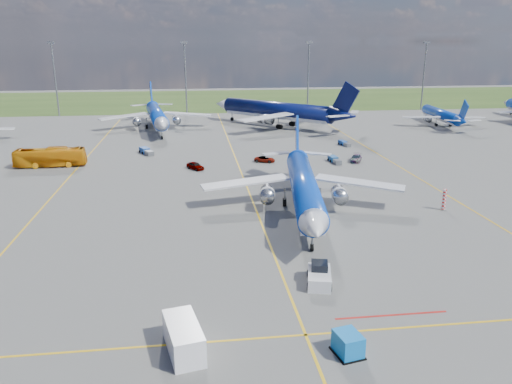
{
  "coord_description": "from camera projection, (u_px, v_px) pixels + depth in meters",
  "views": [
    {
      "loc": [
        -8.42,
        -54.24,
        22.63
      ],
      "look_at": [
        -0.59,
        6.8,
        4.0
      ],
      "focal_mm": 35.0,
      "sensor_mm": 36.0,
      "label": 1
    }
  ],
  "objects": [
    {
      "name": "baggage_tug_c",
      "position": [
        146.0,
        151.0,
        104.45
      ],
      "size": [
        3.5,
        5.38,
        1.19
      ],
      "rotation": [
        0.0,
        0.0,
        0.44
      ],
      "color": "#194398",
      "rests_on": "ground"
    },
    {
      "name": "baggage_tug_e",
      "position": [
        344.0,
        143.0,
        112.97
      ],
      "size": [
        1.93,
        4.31,
        0.94
      ],
      "rotation": [
        0.0,
        0.0,
        0.21
      ],
      "color": "#1C4CA8",
      "rests_on": "ground"
    },
    {
      "name": "apron_bus",
      "position": [
        50.0,
        157.0,
        93.48
      ],
      "size": [
        13.05,
        3.62,
        3.6
      ],
      "primitive_type": "imported",
      "rotation": [
        0.0,
        0.0,
        1.62
      ],
      "color": "orange",
      "rests_on": "ground"
    },
    {
      "name": "bg_jet_nnw",
      "position": [
        157.0,
        130.0,
        132.99
      ],
      "size": [
        37.6,
        46.16,
        11.04
      ],
      "primitive_type": null,
      "rotation": [
        0.0,
        0.0,
        0.14
      ],
      "color": "#0D3EB6",
      "rests_on": "ground"
    },
    {
      "name": "ground",
      "position": [
        268.0,
        241.0,
        59.07
      ],
      "size": [
        400.0,
        400.0,
        0.0
      ],
      "primitive_type": "plane",
      "color": "#535351",
      "rests_on": "ground"
    },
    {
      "name": "main_airliner",
      "position": [
        303.0,
        212.0,
        69.0
      ],
      "size": [
        36.39,
        44.5,
        10.59
      ],
      "primitive_type": null,
      "rotation": [
        0.0,
        0.0,
        -0.15
      ],
      "color": "#0D3EB6",
      "rests_on": "ground"
    },
    {
      "name": "uld_container",
      "position": [
        348.0,
        344.0,
        37.42
      ],
      "size": [
        2.16,
        2.49,
        1.73
      ],
      "primitive_type": "cube",
      "rotation": [
        0.0,
        0.0,
        0.22
      ],
      "color": "blue",
      "rests_on": "ground"
    },
    {
      "name": "grass_strip",
      "position": [
        212.0,
        100.0,
        201.47
      ],
      "size": [
        400.0,
        80.0,
        0.01
      ],
      "primitive_type": "cube",
      "color": "#2D4719",
      "rests_on": "ground"
    },
    {
      "name": "service_van",
      "position": [
        183.0,
        338.0,
        37.65
      ],
      "size": [
        3.37,
        5.66,
        2.33
      ],
      "primitive_type": "cube",
      "rotation": [
        0.0,
        0.0,
        0.21
      ],
      "color": "white",
      "rests_on": "ground"
    },
    {
      "name": "warning_post",
      "position": [
        444.0,
        200.0,
        69.4
      ],
      "size": [
        0.5,
        0.5,
        3.0
      ],
      "primitive_type": "cylinder",
      "color": "red",
      "rests_on": "ground"
    },
    {
      "name": "service_car_a",
      "position": [
        195.0,
        166.0,
        91.75
      ],
      "size": [
        3.61,
        4.21,
        1.37
      ],
      "primitive_type": "imported",
      "rotation": [
        0.0,
        0.0,
        0.61
      ],
      "color": "#999999",
      "rests_on": "ground"
    },
    {
      "name": "bg_jet_ne",
      "position": [
        440.0,
        125.0,
        140.56
      ],
      "size": [
        27.57,
        34.46,
        8.44
      ],
      "primitive_type": null,
      "rotation": [
        0.0,
        0.0,
        3.04
      ],
      "color": "#0D3EB6",
      "rests_on": "ground"
    },
    {
      "name": "pushback_tug",
      "position": [
        319.0,
        276.0,
        48.44
      ],
      "size": [
        3.09,
        5.99,
        1.99
      ],
      "rotation": [
        0.0,
        0.0,
        -0.23
      ],
      "color": "silver",
      "rests_on": "ground"
    },
    {
      "name": "service_car_c",
      "position": [
        356.0,
        158.0,
        97.71
      ],
      "size": [
        3.65,
        4.99,
        1.34
      ],
      "primitive_type": "imported",
      "rotation": [
        0.0,
        0.0,
        -0.43
      ],
      "color": "#999999",
      "rests_on": "ground"
    },
    {
      "name": "bg_jet_n",
      "position": [
        276.0,
        126.0,
        138.52
      ],
      "size": [
        61.02,
        61.33,
        12.86
      ],
      "primitive_type": null,
      "rotation": [
        0.0,
        0.0,
        3.91
      ],
      "color": "#070F41",
      "rests_on": "ground"
    },
    {
      "name": "taxiway_lines",
      "position": [
        245.0,
        179.0,
        85.39
      ],
      "size": [
        60.25,
        160.0,
        0.02
      ],
      "color": "gold",
      "rests_on": "ground"
    },
    {
      "name": "service_car_b",
      "position": [
        265.0,
        159.0,
        97.25
      ],
      "size": [
        4.45,
        3.2,
        1.13
      ],
      "primitive_type": "imported",
      "rotation": [
        0.0,
        0.0,
        1.2
      ],
      "color": "#999999",
      "rests_on": "ground"
    },
    {
      "name": "baggage_tug_w",
      "position": [
        334.0,
        160.0,
        97.09
      ],
      "size": [
        1.52,
        4.82,
        1.07
      ],
      "rotation": [
        0.0,
        0.0,
        0.06
      ],
      "color": "#174B8A",
      "rests_on": "ground"
    },
    {
      "name": "floodlight_masts",
      "position": [
        248.0,
        74.0,
        161.08
      ],
      "size": [
        202.2,
        0.5,
        22.7
      ],
      "color": "slate",
      "rests_on": "ground"
    }
  ]
}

